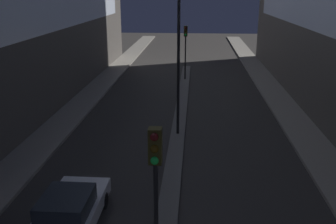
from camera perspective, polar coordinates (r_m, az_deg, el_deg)
name	(u,v)px	position (r m, az deg, el deg)	size (l,w,h in m)	color
median_strip	(180,118)	(23.90, 1.82, -0.96)	(0.80, 33.45, 0.11)	#56544F
traffic_light_near	(155,177)	(9.24, -1.92, -9.91)	(0.32, 0.42, 4.73)	black
traffic_light_mid	(186,41)	(33.50, 2.69, 10.81)	(0.32, 0.42, 4.73)	black
street_lamp	(179,18)	(19.89, 1.66, 14.07)	(0.63, 0.63, 8.57)	black
car_left_lane	(69,211)	(13.59, -14.80, -14.38)	(1.86, 4.21, 1.46)	silver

